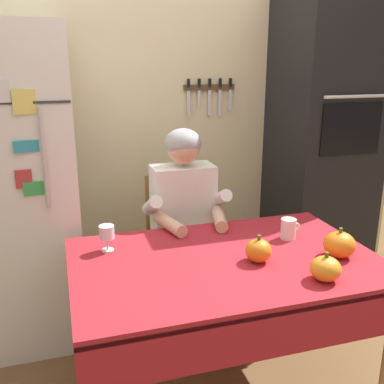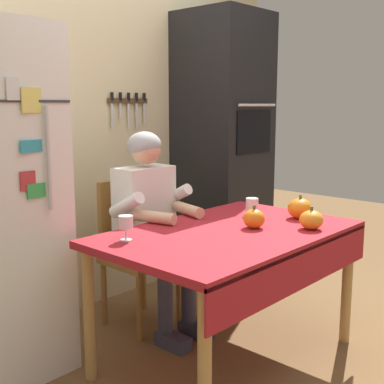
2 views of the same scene
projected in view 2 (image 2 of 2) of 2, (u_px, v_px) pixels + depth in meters
ground_plane at (241, 364)px, 2.75m from camera, size 10.00×10.00×0.00m
back_wall_assembly at (92, 120)px, 3.46m from camera, size 3.70×0.13×2.60m
wall_oven at (222, 149)px, 4.00m from camera, size 0.60×0.64×2.10m
dining_table at (232, 246)px, 2.69m from camera, size 1.40×0.90×0.74m
chair_behind_person at (133, 245)px, 3.23m from camera, size 0.40×0.40×0.93m
seated_person at (152, 215)px, 3.06m from camera, size 0.47×0.55×1.25m
coffee_mug at (252, 207)px, 3.05m from camera, size 0.10×0.08×0.10m
wine_glass at (126, 223)px, 2.47m from camera, size 0.07×0.07×0.13m
pumpkin_large at (254, 219)px, 2.72m from camera, size 0.12×0.12×0.13m
pumpkin_medium at (300, 208)px, 2.96m from camera, size 0.15×0.15×0.14m
pumpkin_small at (311, 220)px, 2.70m from camera, size 0.13×0.13×0.13m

